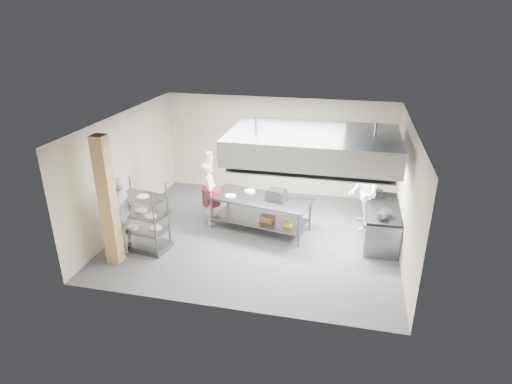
% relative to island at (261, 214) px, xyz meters
% --- Properties ---
extents(floor, '(7.00, 7.00, 0.00)m').
position_rel_island_xyz_m(floor, '(-0.04, -0.35, -0.46)').
color(floor, '#343436').
rests_on(floor, ground).
extents(ceiling, '(7.00, 7.00, 0.00)m').
position_rel_island_xyz_m(ceiling, '(-0.04, -0.35, 2.54)').
color(ceiling, silver).
rests_on(ceiling, wall_back).
extents(wall_back, '(7.00, 0.00, 7.00)m').
position_rel_island_xyz_m(wall_back, '(-0.04, 2.65, 1.04)').
color(wall_back, '#C1B399').
rests_on(wall_back, ground).
extents(wall_left, '(0.00, 6.00, 6.00)m').
position_rel_island_xyz_m(wall_left, '(-3.54, -0.35, 1.04)').
color(wall_left, '#C1B399').
rests_on(wall_left, ground).
extents(wall_right, '(0.00, 6.00, 6.00)m').
position_rel_island_xyz_m(wall_right, '(3.46, -0.35, 1.04)').
color(wall_right, '#C1B399').
rests_on(wall_right, ground).
extents(column, '(0.30, 0.30, 3.00)m').
position_rel_island_xyz_m(column, '(-2.94, -2.25, 1.04)').
color(column, tan).
rests_on(column, floor).
extents(exhaust_hood, '(4.00, 2.50, 0.60)m').
position_rel_island_xyz_m(exhaust_hood, '(1.26, 0.05, 1.94)').
color(exhaust_hood, gray).
rests_on(exhaust_hood, ceiling).
extents(hood_strip_a, '(1.60, 0.12, 0.04)m').
position_rel_island_xyz_m(hood_strip_a, '(0.36, 0.05, 1.62)').
color(hood_strip_a, white).
rests_on(hood_strip_a, exhaust_hood).
extents(hood_strip_b, '(1.60, 0.12, 0.04)m').
position_rel_island_xyz_m(hood_strip_b, '(2.16, 0.05, 1.62)').
color(hood_strip_b, white).
rests_on(hood_strip_b, exhaust_hood).
extents(wall_shelf, '(1.50, 0.28, 0.04)m').
position_rel_island_xyz_m(wall_shelf, '(1.76, 2.49, 1.04)').
color(wall_shelf, gray).
rests_on(wall_shelf, wall_back).
extents(island, '(2.74, 1.55, 0.91)m').
position_rel_island_xyz_m(island, '(0.00, 0.00, 0.00)').
color(island, gray).
rests_on(island, floor).
extents(island_worktop, '(2.74, 1.55, 0.06)m').
position_rel_island_xyz_m(island_worktop, '(0.00, 0.00, 0.42)').
color(island_worktop, gray).
rests_on(island_worktop, island).
extents(island_undershelf, '(2.51, 1.41, 0.04)m').
position_rel_island_xyz_m(island_undershelf, '(0.00, 0.00, -0.16)').
color(island_undershelf, slate).
rests_on(island_undershelf, island).
extents(pass_rack, '(1.22, 0.84, 1.68)m').
position_rel_island_xyz_m(pass_rack, '(-2.51, -1.56, 0.39)').
color(pass_rack, slate).
rests_on(pass_rack, floor).
extents(cooking_range, '(0.80, 2.00, 0.84)m').
position_rel_island_xyz_m(cooking_range, '(3.04, 0.15, -0.04)').
color(cooking_range, slate).
rests_on(cooking_range, floor).
extents(range_top, '(0.78, 1.96, 0.06)m').
position_rel_island_xyz_m(range_top, '(3.04, 0.15, 0.41)').
color(range_top, black).
rests_on(range_top, cooking_range).
extents(chef_head, '(0.60, 0.74, 1.74)m').
position_rel_island_xyz_m(chef_head, '(-1.41, 0.11, 0.41)').
color(chef_head, silver).
rests_on(chef_head, floor).
extents(chef_line, '(0.80, 1.00, 1.95)m').
position_rel_island_xyz_m(chef_line, '(2.56, 0.71, 0.52)').
color(chef_line, silver).
rests_on(chef_line, floor).
extents(chef_plating, '(0.65, 1.17, 1.88)m').
position_rel_island_xyz_m(chef_plating, '(-2.96, -1.75, 0.49)').
color(chef_plating, silver).
rests_on(chef_plating, floor).
extents(griddle, '(0.56, 0.47, 0.24)m').
position_rel_island_xyz_m(griddle, '(0.41, -0.00, 0.57)').
color(griddle, slate).
rests_on(griddle, island_worktop).
extents(wicker_basket, '(0.40, 0.32, 0.15)m').
position_rel_island_xyz_m(wicker_basket, '(0.21, -0.13, -0.06)').
color(wicker_basket, brown).
rests_on(wicker_basket, island_undershelf).
extents(stockpot, '(0.25, 0.25, 0.17)m').
position_rel_island_xyz_m(stockpot, '(3.08, -0.38, 0.53)').
color(stockpot, slate).
rests_on(stockpot, range_top).
extents(plate_stack, '(0.28, 0.28, 0.05)m').
position_rel_island_xyz_m(plate_stack, '(-2.51, -1.56, 0.09)').
color(plate_stack, white).
rests_on(plate_stack, pass_rack).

